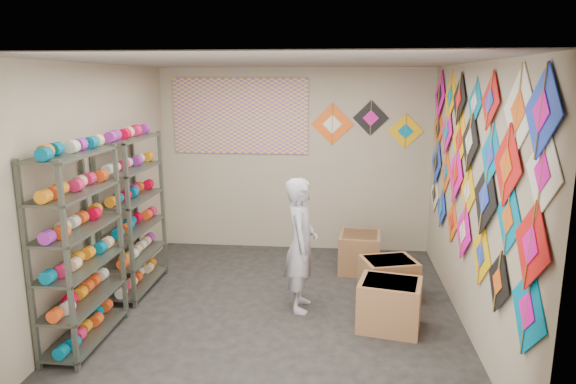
# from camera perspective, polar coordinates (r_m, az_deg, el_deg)

# --- Properties ---
(ground) EXTENTS (4.50, 4.50, 0.00)m
(ground) POSITION_cam_1_polar(r_m,az_deg,el_deg) (5.88, -1.30, -13.09)
(ground) COLOR black
(room_walls) EXTENTS (4.50, 4.50, 4.50)m
(room_walls) POSITION_cam_1_polar(r_m,az_deg,el_deg) (5.38, -1.38, 2.93)
(room_walls) COLOR tan
(room_walls) RESTS_ON ground
(shelf_rack_front) EXTENTS (0.40, 1.10, 1.90)m
(shelf_rack_front) POSITION_cam_1_polar(r_m,az_deg,el_deg) (5.29, -22.20, -5.94)
(shelf_rack_front) COLOR #4C5147
(shelf_rack_front) RESTS_ON ground
(shelf_rack_back) EXTENTS (0.40, 1.10, 1.90)m
(shelf_rack_back) POSITION_cam_1_polar(r_m,az_deg,el_deg) (6.41, -16.84, -2.40)
(shelf_rack_back) COLOR #4C5147
(shelf_rack_back) RESTS_ON ground
(string_spools) EXTENTS (0.12, 2.36, 0.12)m
(string_spools) POSITION_cam_1_polar(r_m,az_deg,el_deg) (5.81, -19.32, -3.11)
(string_spools) COLOR #E41D54
(string_spools) RESTS_ON ground
(kite_wall_display) EXTENTS (0.06, 4.32, 2.03)m
(kite_wall_display) POSITION_cam_1_polar(r_m,az_deg,el_deg) (5.44, 19.71, 2.71)
(kite_wall_display) COLOR #0076A5
(kite_wall_display) RESTS_ON room_walls
(back_wall_kites) EXTENTS (1.61, 0.02, 0.69)m
(back_wall_kites) POSITION_cam_1_polar(r_m,az_deg,el_deg) (7.54, 8.46, 7.44)
(back_wall_kites) COLOR #EF5913
(back_wall_kites) RESTS_ON room_walls
(poster) EXTENTS (2.00, 0.01, 1.10)m
(poster) POSITION_cam_1_polar(r_m,az_deg,el_deg) (7.65, -5.32, 8.39)
(poster) COLOR #804CA5
(poster) RESTS_ON room_walls
(shopkeeper) EXTENTS (0.55, 0.37, 1.50)m
(shopkeeper) POSITION_cam_1_polar(r_m,az_deg,el_deg) (5.68, 1.46, -5.87)
(shopkeeper) COLOR #BDB9B7
(shopkeeper) RESTS_ON ground
(carton_a) EXTENTS (0.71, 0.63, 0.51)m
(carton_a) POSITION_cam_1_polar(r_m,az_deg,el_deg) (5.52, 11.21, -12.19)
(carton_a) COLOR #996B42
(carton_a) RESTS_ON ground
(carton_b) EXTENTS (0.71, 0.64, 0.49)m
(carton_b) POSITION_cam_1_polar(r_m,az_deg,el_deg) (6.19, 11.09, -9.50)
(carton_b) COLOR #996B42
(carton_b) RESTS_ON ground
(carton_c) EXTENTS (0.58, 0.63, 0.51)m
(carton_c) POSITION_cam_1_polar(r_m,az_deg,el_deg) (7.01, 7.96, -6.64)
(carton_c) COLOR #996B42
(carton_c) RESTS_ON ground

